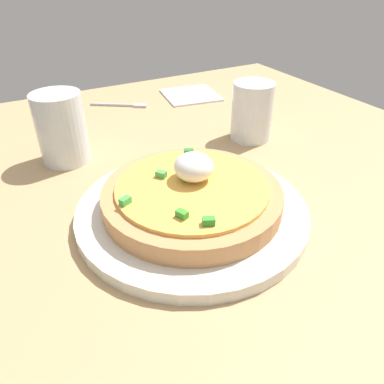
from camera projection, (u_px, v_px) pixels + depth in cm
name	position (u px, v px, depth cm)	size (l,w,h in cm)	color
dining_table	(242.00, 177.00, 57.37)	(98.47, 80.82, 2.72)	tan
plate	(192.00, 210.00, 46.38)	(28.67, 28.67, 1.56)	silver
pizza	(192.00, 194.00, 45.14)	(21.94, 21.94, 6.35)	tan
cup_near	(62.00, 130.00, 56.31)	(7.41, 7.41, 10.84)	silver
cup_far	(252.00, 114.00, 63.59)	(7.02, 7.02, 9.87)	silver
fork	(124.00, 105.00, 79.08)	(7.69, 10.74, 0.50)	#B7B7BC
napkin	(191.00, 95.00, 84.68)	(11.69, 11.69, 0.40)	white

